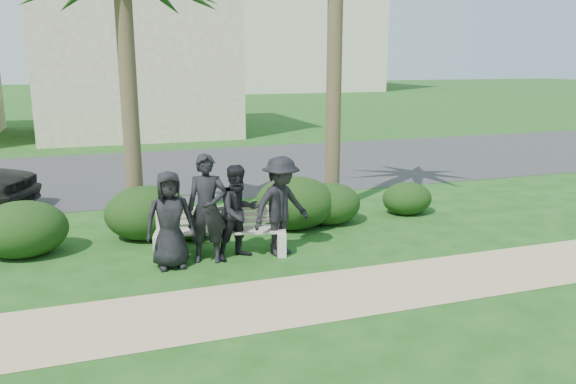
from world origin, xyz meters
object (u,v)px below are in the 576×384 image
object	(u,v)px
park_bench	(220,234)
man_b	(207,209)
man_d	(281,206)
man_c	(239,212)
man_a	(170,220)

from	to	relation	value
park_bench	man_b	xyz separation A→B (m)	(-0.26, -0.28, 0.53)
park_bench	man_d	world-z (taller)	man_d
man_b	man_c	size ratio (longest dim) A/B	1.13
man_b	man_c	bearing A→B (deg)	16.76
man_a	man_d	xyz separation A→B (m)	(1.81, 0.02, 0.06)
man_a	man_b	distance (m)	0.62
man_b	man_c	distance (m)	0.52
man_b	park_bench	bearing A→B (deg)	64.29
man_a	park_bench	bearing A→B (deg)	21.10
man_a	man_d	distance (m)	1.82
man_a	man_b	bearing A→B (deg)	6.13
man_c	man_d	distance (m)	0.70
man_d	park_bench	bearing A→B (deg)	141.21
man_c	man_a	bearing A→B (deg)	165.58
park_bench	man_d	bearing A→B (deg)	-4.70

